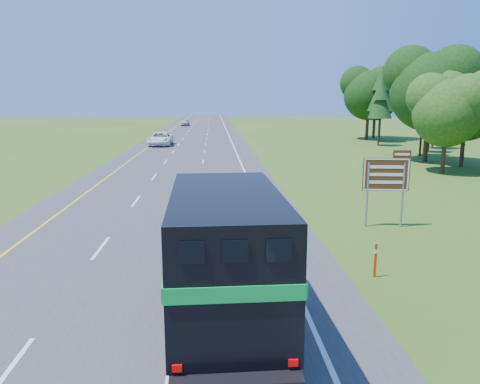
# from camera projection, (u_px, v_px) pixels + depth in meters

# --- Properties ---
(road) EXTENTS (15.00, 260.00, 0.04)m
(road) POSITION_uv_depth(u_px,v_px,m) (190.00, 149.00, 57.65)
(road) COLOR #38383A
(road) RESTS_ON ground
(lane_markings) EXTENTS (11.15, 260.00, 0.01)m
(lane_markings) POSITION_uv_depth(u_px,v_px,m) (190.00, 149.00, 57.65)
(lane_markings) COLOR yellow
(lane_markings) RESTS_ON road
(horse_truck) EXTENTS (2.93, 8.67, 3.80)m
(horse_truck) POSITION_uv_depth(u_px,v_px,m) (225.00, 252.00, 12.50)
(horse_truck) COLOR black
(horse_truck) RESTS_ON road
(white_suv) EXTENTS (2.95, 6.31, 1.75)m
(white_suv) POSITION_uv_depth(u_px,v_px,m) (161.00, 139.00, 61.80)
(white_suv) COLOR white
(white_suv) RESTS_ON road
(far_car) EXTENTS (1.91, 4.41, 1.48)m
(far_car) POSITION_uv_depth(u_px,v_px,m) (185.00, 123.00, 106.84)
(far_car) COLOR #ACACB3
(far_car) RESTS_ON road
(exit_sign) EXTENTS (2.19, 0.32, 3.73)m
(exit_sign) POSITION_uv_depth(u_px,v_px,m) (387.00, 178.00, 22.24)
(exit_sign) COLOR gray
(exit_sign) RESTS_ON ground
(delineator) EXTENTS (0.10, 0.06, 1.21)m
(delineator) POSITION_uv_depth(u_px,v_px,m) (375.00, 259.00, 16.14)
(delineator) COLOR red
(delineator) RESTS_ON ground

